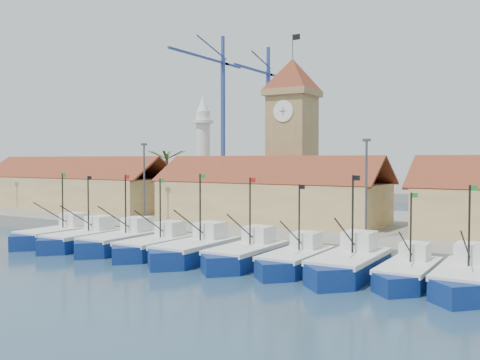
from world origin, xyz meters
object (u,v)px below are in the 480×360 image
Objects in this scene: minaret at (203,152)px; boat_0 at (56,237)px; boat_5 at (244,256)px; clock_tower at (292,133)px.

boat_0 is at bearing -90.52° from minaret.
boat_5 is 34.62m from minaret.
clock_tower reaches higher than boat_5.
clock_tower reaches higher than boat_0.
boat_5 is at bearing -73.61° from clock_tower.
boat_5 is 0.44× the size of clock_tower.
boat_5 is at bearing -49.19° from minaret.
clock_tower is at bearing -7.61° from minaret.
boat_5 is 26.74m from clock_tower.
boat_0 is 0.62× the size of minaret.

